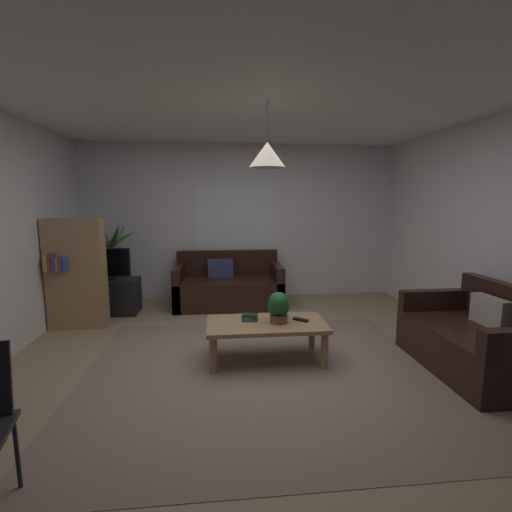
{
  "coord_description": "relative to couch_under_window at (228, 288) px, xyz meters",
  "views": [
    {
      "loc": [
        -0.38,
        -3.4,
        1.62
      ],
      "look_at": [
        0.0,
        0.3,
        1.05
      ],
      "focal_mm": 25.44,
      "sensor_mm": 36.0,
      "label": 1
    }
  ],
  "objects": [
    {
      "name": "couch_right_side",
      "position": [
        2.31,
        -2.47,
        0.0
      ],
      "size": [
        0.86,
        1.35,
        0.82
      ],
      "rotation": [
        0.0,
        0.0,
        -1.57
      ],
      "color": "black",
      "rests_on": "ground"
    },
    {
      "name": "potted_palm_corner",
      "position": [
        -1.77,
        0.15,
        0.32
      ],
      "size": [
        0.77,
        0.89,
        1.34
      ],
      "color": "#4C4C51",
      "rests_on": "ground"
    },
    {
      "name": "remote_on_table_0",
      "position": [
        0.69,
        -2.04,
        0.14
      ],
      "size": [
        0.15,
        0.14,
        0.02
      ],
      "primitive_type": "cube",
      "rotation": [
        0.0,
        0.0,
        4.01
      ],
      "color": "black",
      "rests_on": "coffee_table"
    },
    {
      "name": "book_on_table_0",
      "position": [
        0.17,
        -1.99,
        0.14
      ],
      "size": [
        0.16,
        0.1,
        0.02
      ],
      "primitive_type": "cube",
      "rotation": [
        0.0,
        0.0,
        -0.07
      ],
      "color": "#2D4C8C",
      "rests_on": "coffee_table"
    },
    {
      "name": "wall_right",
      "position": [
        2.83,
        -2.14,
        0.99
      ],
      "size": [
        0.06,
        5.25,
        2.53
      ],
      "primitive_type": "cube",
      "color": "silver",
      "rests_on": "ground"
    },
    {
      "name": "floor",
      "position": [
        0.25,
        -2.14,
        -0.28
      ],
      "size": [
        5.12,
        5.25,
        0.02
      ],
      "primitive_type": "cube",
      "color": "#9E8466",
      "rests_on": "ground"
    },
    {
      "name": "bookshelf_corner",
      "position": [
        -1.95,
        -0.83,
        0.43
      ],
      "size": [
        0.7,
        0.31,
        1.4
      ],
      "color": "#A87F56",
      "rests_on": "ground"
    },
    {
      "name": "wall_back",
      "position": [
        0.25,
        0.52,
        0.99
      ],
      "size": [
        5.24,
        0.06,
        2.53
      ],
      "primitive_type": "cube",
      "color": "silver",
      "rests_on": "ground"
    },
    {
      "name": "coffee_table",
      "position": [
        0.33,
        -2.06,
        0.07
      ],
      "size": [
        1.19,
        0.6,
        0.4
      ],
      "color": "#A87F56",
      "rests_on": "ground"
    },
    {
      "name": "potted_plant_on_table",
      "position": [
        0.45,
        -2.06,
        0.3
      ],
      "size": [
        0.22,
        0.26,
        0.32
      ],
      "color": "brown",
      "rests_on": "coffee_table"
    },
    {
      "name": "window_pane",
      "position": [
        0.14,
        0.49,
        1.04
      ],
      "size": [
        1.26,
        0.01,
        1.08
      ],
      "primitive_type": "cube",
      "color": "white"
    },
    {
      "name": "pendant_lamp",
      "position": [
        0.33,
        -2.06,
        1.77
      ],
      "size": [
        0.35,
        0.35,
        0.61
      ],
      "color": "black"
    },
    {
      "name": "book_on_table_2",
      "position": [
        0.17,
        -1.98,
        0.19
      ],
      "size": [
        0.17,
        0.14,
        0.02
      ],
      "primitive_type": "cube",
      "rotation": [
        0.0,
        0.0,
        -0.26
      ],
      "color": "black",
      "rests_on": "coffee_table"
    },
    {
      "name": "tv",
      "position": [
        -1.76,
        -0.28,
        0.46
      ],
      "size": [
        0.72,
        0.16,
        0.45
      ],
      "color": "black",
      "rests_on": "tv_stand"
    },
    {
      "name": "couch_under_window",
      "position": [
        0.0,
        0.0,
        0.0
      ],
      "size": [
        1.63,
        0.86,
        0.82
      ],
      "color": "black",
      "rests_on": "ground"
    },
    {
      "name": "rug",
      "position": [
        0.25,
        -2.34,
        -0.27
      ],
      "size": [
        3.33,
        2.89,
        0.01
      ],
      "primitive_type": "cube",
      "color": "gray",
      "rests_on": "ground"
    },
    {
      "name": "ceiling",
      "position": [
        0.25,
        -2.14,
        2.27
      ],
      "size": [
        5.12,
        5.25,
        0.02
      ],
      "primitive_type": "cube",
      "color": "white"
    },
    {
      "name": "book_on_table_1",
      "position": [
        0.17,
        -1.99,
        0.17
      ],
      "size": [
        0.16,
        0.09,
        0.03
      ],
      "primitive_type": "cube",
      "rotation": [
        0.0,
        0.0,
        0.04
      ],
      "color": "#387247",
      "rests_on": "coffee_table"
    },
    {
      "name": "tv_stand",
      "position": [
        -1.76,
        -0.26,
        -0.02
      ],
      "size": [
        0.9,
        0.44,
        0.5
      ],
      "primitive_type": "cube",
      "color": "black",
      "rests_on": "ground"
    }
  ]
}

